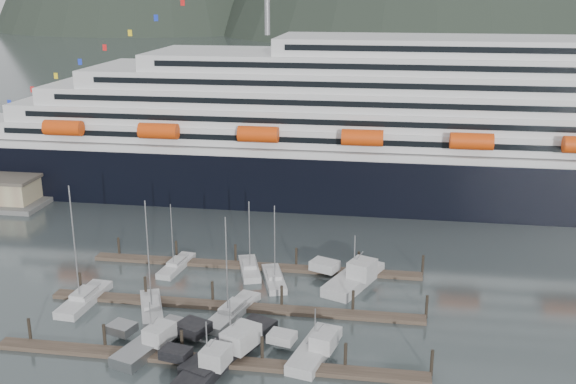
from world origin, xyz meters
name	(u,v)px	position (x,y,z in m)	size (l,w,h in m)	color
ground	(268,322)	(0.00, 0.00, 0.00)	(1600.00, 1600.00, 0.00)	#3F494A
cruise_ship	(479,137)	(30.03, 54.94, 12.04)	(210.00, 30.40, 50.30)	black
dock_near	(207,360)	(-4.93, -9.95, 0.31)	(48.18, 2.28, 3.20)	#3F3428
dock_mid	(234,306)	(-4.93, 3.05, 0.31)	(48.18, 2.28, 3.20)	#3F3428
dock_far	(255,266)	(-4.93, 16.05, 0.31)	(48.18, 2.28, 3.20)	#3F3428
sailboat_a	(84,300)	(-24.33, 1.45, 0.46)	(3.63, 10.22, 16.61)	#B1B1B1
sailboat_b	(152,309)	(-14.90, 0.41, 0.43)	(5.98, 9.77, 15.37)	#B1B1B1
sailboat_c	(274,279)	(-1.30, 11.53, 0.40)	(4.98, 9.10, 11.75)	#B1B1B1
sailboat_d	(232,312)	(-4.72, 1.09, 0.41)	(5.29, 11.12, 13.67)	#B1B1B1
sailboat_e	(176,266)	(-16.06, 13.99, 0.38)	(3.38, 8.92, 10.39)	#B1B1B1
sailboat_f	(249,269)	(-5.37, 14.45, 0.40)	(4.90, 8.80, 11.23)	#B1B1B1
trawler_a	(151,340)	(-12.01, -7.74, 0.82)	(8.96, 11.60, 6.11)	gray
trawler_b	(207,365)	(-4.41, -11.82, 0.85)	(8.08, 10.45, 6.46)	black
trawler_c	(230,345)	(-2.94, -7.57, 0.91)	(11.40, 14.33, 7.16)	black
trawler_d	(314,348)	(6.35, -6.62, 0.82)	(8.22, 10.79, 6.12)	#B1B1B1
trawler_e	(353,277)	(9.47, 12.62, 0.97)	(10.50, 12.53, 7.79)	#B1B1B1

